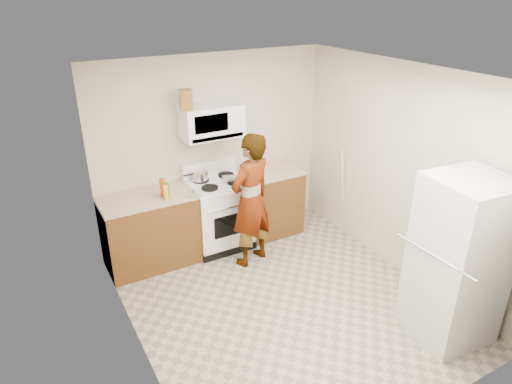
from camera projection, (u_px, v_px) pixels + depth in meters
floor at (285, 301)px, 5.13m from camera, size 3.60×3.60×0.00m
back_wall at (214, 150)px, 6.03m from camera, size 3.20×0.02×2.50m
right_wall at (402, 172)px, 5.32m from camera, size 0.02×3.60×2.50m
cabinet_left at (150, 232)px, 5.66m from camera, size 1.12×0.62×0.90m
counter_left at (147, 198)px, 5.46m from camera, size 1.14×0.64×0.03m
cabinet_right at (269, 202)px, 6.43m from camera, size 0.80×0.62×0.90m
counter_right at (270, 171)px, 6.23m from camera, size 0.82×0.64×0.03m
gas_range at (219, 212)px, 6.06m from camera, size 0.76×0.65×1.13m
microwave at (211, 121)px, 5.65m from camera, size 0.76×0.38×0.40m
person at (251, 201)px, 5.54m from camera, size 0.72×0.58×1.71m
fridge at (458, 261)px, 4.35m from camera, size 0.77×0.77×1.70m
kettle at (257, 163)px, 6.24m from camera, size 0.17×0.17×0.16m
jug at (186, 100)px, 5.32m from camera, size 0.17×0.17×0.24m
saucepan at (200, 175)px, 5.86m from camera, size 0.25×0.25×0.11m
tray at (232, 179)px, 5.89m from camera, size 0.29×0.24×0.05m
bottle_spray at (163, 188)px, 5.41m from camera, size 0.08×0.08×0.23m
bottle_hot_sauce at (166, 192)px, 5.35m from camera, size 0.08×0.08×0.18m
bottle_green_cap at (167, 191)px, 5.38m from camera, size 0.08×0.08×0.19m
pot_lid at (193, 193)px, 5.52m from camera, size 0.31×0.31×0.01m
broom at (343, 190)px, 6.36m from camera, size 0.26×0.14×1.24m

